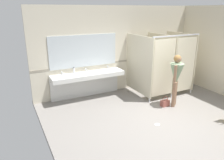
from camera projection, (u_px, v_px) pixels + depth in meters
ground_plane at (166, 119)px, 5.97m from camera, size 6.25×5.69×0.10m
wall_back at (121, 49)px, 7.70m from camera, size 6.25×0.12×2.95m
wall_back_tile_band at (121, 61)px, 7.78m from camera, size 6.25×0.01×0.06m
vanity_counter at (87, 79)px, 7.12m from camera, size 2.38×0.59×0.98m
mirror_panel at (84, 51)px, 7.02m from camera, size 2.28×0.02×1.04m
bathroom_stalls at (164, 63)px, 7.43m from camera, size 1.85×1.51×2.07m
person_standing at (176, 75)px, 6.40m from camera, size 0.56×0.56×1.58m
handbag at (165, 103)px, 6.63m from camera, size 0.26×0.15×0.32m
soap_dispenser at (74, 71)px, 6.92m from camera, size 0.07×0.07×0.21m
floor_drain_cover at (157, 124)px, 5.59m from camera, size 0.14×0.14×0.01m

